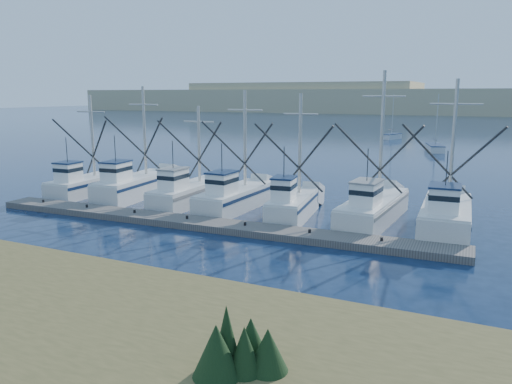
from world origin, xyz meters
TOP-DOWN VIEW (x-y plane):
  - ground at (0.00, 0.00)m, footprint 500.00×500.00m
  - floating_dock at (-6.09, 6.05)m, footprint 31.20×2.97m
  - dune_ridge at (0.00, 210.00)m, footprint 360.00×60.00m
  - trawler_fleet at (-5.53, 11.15)m, footprint 30.52×9.16m
  - sailboat_near at (2.59, 55.82)m, footprint 3.30×6.31m
  - sailboat_far at (-6.67, 73.22)m, footprint 3.12×5.13m

SIDE VIEW (x-z plane):
  - ground at x=0.00m, z-range 0.00..0.00m
  - floating_dock at x=-6.09m, z-range 0.00..0.42m
  - sailboat_near at x=2.59m, z-range -3.56..4.54m
  - sailboat_far at x=-6.67m, z-range -3.55..4.55m
  - trawler_fleet at x=-5.53m, z-range -3.83..5.73m
  - dune_ridge at x=0.00m, z-range 0.00..10.00m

